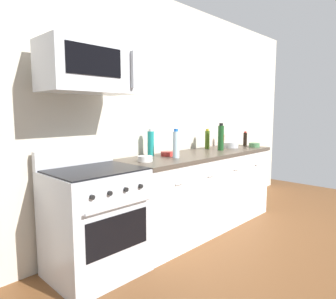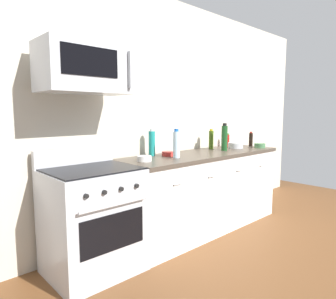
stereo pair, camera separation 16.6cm
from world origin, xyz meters
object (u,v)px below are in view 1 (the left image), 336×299
bowl_steel_prep (231,145)px  bottle_wine_green (221,137)px  bottle_olive_oil (207,139)px  microwave (88,68)px  bottle_sparkling_teal (151,143)px  bottle_water_clear (176,144)px  bowl_white_ceramic (145,159)px  range_oven (95,221)px  bottle_soy_sauce_dark (245,139)px  bowl_red_small (167,154)px  bottle_hot_sauce_red (223,140)px  bowl_green_glaze (254,145)px

bowl_steel_prep → bottle_wine_green: bearing=-170.3°
bottle_olive_oil → microwave: bearing=-175.8°
bottle_sparkling_teal → bottle_water_clear: 0.30m
bottle_olive_oil → bowl_white_ceramic: bottle_olive_oil is taller
range_oven → bowl_white_ceramic: size_ratio=7.46×
bottle_wine_green → bottle_soy_sauce_dark: size_ratio=1.66×
microwave → bottle_wine_green: size_ratio=2.18×
microwave → bowl_white_ceramic: bearing=-5.8°
bowl_red_small → bottle_hot_sauce_red: bearing=5.6°
bowl_steel_prep → bottle_olive_oil: bearing=154.0°
bottle_olive_oil → bottle_water_clear: 0.90m
bottle_hot_sauce_red → bowl_green_glaze: bottle_hot_sauce_red is taller
bottle_water_clear → bowl_green_glaze: (1.48, -0.11, -0.11)m
bottle_soy_sauce_dark → bowl_green_glaze: size_ratio=1.43×
bottle_wine_green → bowl_steel_prep: bottle_wine_green is taller
bottle_hot_sauce_red → bowl_steel_prep: size_ratio=0.93×
bottle_olive_oil → bowl_steel_prep: bottle_olive_oil is taller
microwave → bottle_soy_sauce_dark: microwave is taller
bowl_red_small → bowl_white_ceramic: bearing=-165.1°
bottle_hot_sauce_red → bottle_olive_oil: (-0.42, -0.05, 0.04)m
microwave → bottle_hot_sauce_red: size_ratio=4.07×
bottle_wine_green → bowl_green_glaze: 0.64m
bottle_sparkling_teal → bowl_white_ceramic: (-0.30, -0.24, -0.11)m
bottle_hot_sauce_red → bottle_water_clear: 1.33m
range_oven → bottle_soy_sauce_dark: 2.55m
bottle_hot_sauce_red → bottle_water_clear: bearing=-167.4°
bottle_wine_green → bowl_red_small: bearing=170.9°
range_oven → bowl_red_small: bearing=5.8°
bottle_olive_oil → bowl_green_glaze: 0.70m
bowl_steel_prep → bowl_green_glaze: bowl_steel_prep is taller
bottle_olive_oil → bottle_sparkling_teal: size_ratio=0.88×
bottle_soy_sauce_dark → bowl_red_small: 1.51m
bottle_hot_sauce_red → bowl_steel_prep: (-0.10, -0.20, -0.05)m
bowl_red_small → microwave: bearing=-176.8°
bottle_hot_sauce_red → bowl_red_small: bottle_hot_sauce_red is taller
bottle_water_clear → bowl_steel_prep: bottle_water_clear is taller
bottle_sparkling_teal → bottle_soy_sauce_dark: size_ratio=1.44×
range_oven → microwave: microwave is taller
bottle_sparkling_teal → bowl_green_glaze: 1.62m
bottle_sparkling_teal → bottle_soy_sauce_dark: (1.63, -0.22, -0.04)m
bottle_olive_oil → bottle_wine_green: bearing=-90.4°
bottle_hot_sauce_red → bowl_green_glaze: size_ratio=1.27×
microwave → bottle_wine_green: microwave is taller
bowl_red_small → range_oven: bearing=-174.2°
bowl_white_ceramic → bowl_steel_prep: bearing=1.2°
bottle_olive_oil → bottle_sparkling_teal: (-0.96, 0.05, 0.02)m
bottle_soy_sauce_dark → bottle_hot_sauce_red: bearing=138.2°
range_oven → bottle_water_clear: 1.12m
bottle_olive_oil → bottle_soy_sauce_dark: bearing=-14.5°
bottle_hot_sauce_red → bottle_soy_sauce_dark: 0.33m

